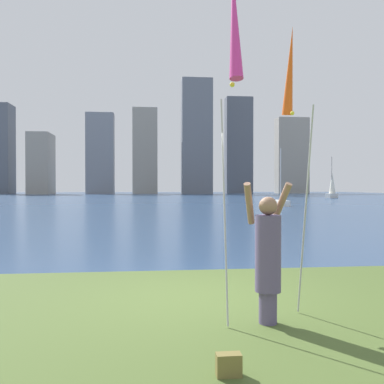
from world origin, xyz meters
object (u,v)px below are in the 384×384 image
object	(u,v)px
kite_flag_left	(234,30)
sailboat_2	(280,202)
kite_flag_right	(291,78)
sailboat_6	(332,187)
person	(268,254)
bag	(229,365)

from	to	relation	value
kite_flag_left	sailboat_2	size ratio (longest dim) A/B	0.85
kite_flag_right	sailboat_6	bearing A→B (deg)	64.81
kite_flag_left	kite_flag_right	bearing A→B (deg)	47.23
person	bag	distance (m)	1.83
kite_flag_left	person	bearing A→B (deg)	40.26
kite_flag_left	kite_flag_right	xyz separation A→B (m)	(1.10, 1.19, -0.22)
person	sailboat_6	bearing A→B (deg)	47.92
person	kite_flag_right	bearing A→B (deg)	36.05
bag	sailboat_2	size ratio (longest dim) A/B	0.05
kite_flag_left	sailboat_2	world-z (taller)	sailboat_2
kite_flag_left	bag	xyz separation A→B (m)	(-0.25, -0.98, -3.50)
bag	sailboat_6	world-z (taller)	sailboat_6
person	sailboat_2	bearing A→B (deg)	54.95
person	kite_flag_left	size ratio (longest dim) A/B	0.42
person	sailboat_2	size ratio (longest dim) A/B	0.36
sailboat_2	kite_flag_right	bearing A→B (deg)	-107.82
sailboat_2	sailboat_6	xyz separation A→B (m)	(15.46, 23.21, 1.37)
kite_flag_left	sailboat_6	world-z (taller)	sailboat_6
kite_flag_right	kite_flag_left	bearing A→B (deg)	-132.77
person	sailboat_6	world-z (taller)	sailboat_6
bag	sailboat_6	distance (m)	61.87
kite_flag_left	bag	world-z (taller)	kite_flag_left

